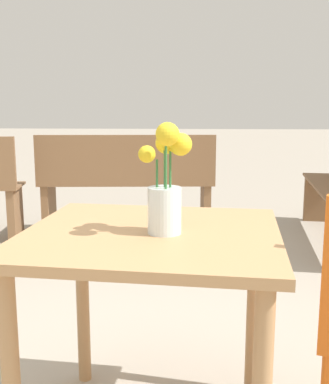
{
  "coord_description": "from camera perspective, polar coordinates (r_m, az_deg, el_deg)",
  "views": [
    {
      "loc": [
        0.12,
        -1.42,
        1.1
      ],
      "look_at": [
        0.04,
        -0.02,
        0.84
      ],
      "focal_mm": 45.0,
      "sensor_mm": 36.0,
      "label": 1
    }
  ],
  "objects": [
    {
      "name": "bench_far",
      "position": [
        4.04,
        -4.52,
        1.22
      ],
      "size": [
        1.49,
        0.47,
        0.85
      ],
      "color": "brown",
      "rests_on": "ground_plane"
    },
    {
      "name": "table_front",
      "position": [
        1.51,
        -1.55,
        -8.89
      ],
      "size": [
        0.84,
        0.8,
        0.71
      ],
      "color": "tan",
      "rests_on": "ground_plane"
    },
    {
      "name": "flower_vase",
      "position": [
        1.42,
        0.14,
        0.21
      ],
      "size": [
        0.16,
        0.16,
        0.33
      ],
      "color": "silver",
      "rests_on": "table_front"
    }
  ]
}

